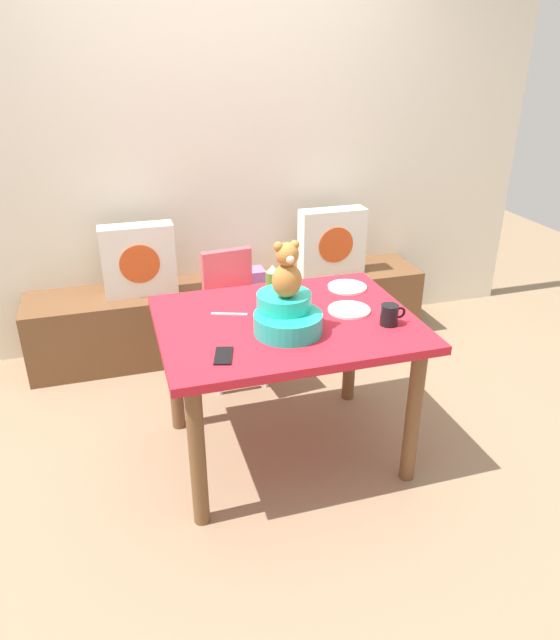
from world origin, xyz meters
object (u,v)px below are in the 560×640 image
(dining_table, at_px, (286,341))
(teddy_bear, at_px, (287,271))
(pillow_floral_right, at_px, (332,242))
(highchair, at_px, (235,301))
(ketchup_bottle, at_px, (274,284))
(pillow_floral_left, at_px, (139,260))
(cell_phone, at_px, (223,356))
(coffee_mug, at_px, (390,315))
(book_stack, at_px, (249,275))
(infant_seat_teal, at_px, (287,316))
(dinner_plate_near, at_px, (347,287))
(dinner_plate_far, at_px, (349,310))

(dining_table, height_order, teddy_bear, teddy_bear)
(pillow_floral_right, xyz_separation_m, highchair, (-0.76, -0.42, -0.16))
(ketchup_bottle, bearing_deg, teddy_bear, -96.37)
(highchair, bearing_deg, pillow_floral_left, 140.36)
(cell_phone, bearing_deg, highchair, -88.98)
(pillow_floral_left, bearing_deg, teddy_bear, -67.10)
(highchair, bearing_deg, coffee_mug, -62.17)
(teddy_bear, relative_size, coffee_mug, 2.08)
(pillow_floral_left, xyz_separation_m, book_stack, (0.70, 0.02, -0.18))
(ketchup_bottle, relative_size, coffee_mug, 1.54)
(teddy_bear, bearing_deg, infant_seat_teal, 90.00)
(teddy_bear, height_order, ketchup_bottle, teddy_bear)
(infant_seat_teal, bearing_deg, dinner_plate_near, 40.16)
(infant_seat_teal, bearing_deg, pillow_floral_right, 60.89)
(dinner_plate_far, bearing_deg, highchair, 116.69)
(book_stack, xyz_separation_m, dinner_plate_near, (0.29, -0.94, 0.25))
(book_stack, relative_size, dining_table, 0.17)
(pillow_floral_left, height_order, cell_phone, pillow_floral_left)
(teddy_bear, height_order, dinner_plate_far, teddy_bear)
(infant_seat_teal, distance_m, cell_phone, 0.36)
(pillow_floral_right, xyz_separation_m, ketchup_bottle, (-0.68, -0.96, 0.15))
(pillow_floral_right, distance_m, dinner_plate_near, 0.96)
(book_stack, height_order, infant_seat_teal, infant_seat_teal)
(infant_seat_teal, bearing_deg, pillow_floral_left, 112.90)
(dinner_plate_near, relative_size, dinner_plate_far, 1.00)
(dinner_plate_near, height_order, cell_phone, dinner_plate_near)
(highchair, height_order, ketchup_bottle, ketchup_bottle)
(dining_table, height_order, coffee_mug, coffee_mug)
(pillow_floral_right, distance_m, infant_seat_teal, 1.48)
(ketchup_bottle, xyz_separation_m, dinner_plate_near, (0.41, 0.04, -0.08))
(infant_seat_teal, height_order, coffee_mug, infant_seat_teal)
(highchair, xyz_separation_m, dinner_plate_far, (0.39, -0.77, 0.22))
(dining_table, relative_size, highchair, 1.48)
(book_stack, bearing_deg, highchair, -113.92)
(pillow_floral_left, bearing_deg, book_stack, 1.72)
(infant_seat_teal, relative_size, ketchup_bottle, 1.78)
(cell_phone, bearing_deg, infant_seat_teal, -138.22)
(dining_table, distance_m, coffee_mug, 0.49)
(book_stack, relative_size, infant_seat_teal, 0.61)
(dining_table, xyz_separation_m, ketchup_bottle, (0.00, 0.22, 0.20))
(pillow_floral_right, xyz_separation_m, coffee_mug, (-0.26, -1.37, 0.11))
(dinner_plate_far, relative_size, cell_phone, 1.39)
(pillow_floral_right, relative_size, infant_seat_teal, 1.33)
(pillow_floral_right, bearing_deg, dinner_plate_near, -106.73)
(book_stack, height_order, cell_phone, cell_phone)
(highchair, distance_m, infant_seat_teal, 0.92)
(dining_table, bearing_deg, cell_phone, -142.83)
(teddy_bear, xyz_separation_m, dinner_plate_near, (0.44, 0.37, -0.27))
(pillow_floral_left, relative_size, teddy_bear, 1.76)
(pillow_floral_right, relative_size, teddy_bear, 1.76)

